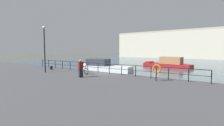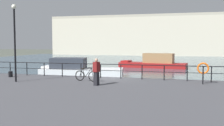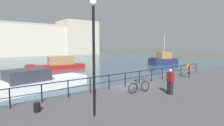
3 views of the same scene
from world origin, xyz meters
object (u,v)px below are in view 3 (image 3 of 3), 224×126
parked_bicycle (139,87)px  mooring_bollard (37,107)px  life_ring_stand (189,68)px  standing_person (170,81)px  moored_red_daysailer (38,82)px  moored_white_yacht (163,60)px  harbor_building (28,40)px  moored_blue_motorboat (58,64)px  quay_lamp_post (94,44)px

parked_bicycle → mooring_bollard: (-6.51, 0.61, -0.17)m
life_ring_stand → standing_person: 6.84m
moored_red_daysailer → moored_white_yacht: moored_white_yacht is taller
harbor_building → moored_red_daysailer: (-11.45, -54.93, -5.13)m
parked_bicycle → standing_person: 2.07m
moored_blue_motorboat → standing_person: bearing=94.7°
moored_white_yacht → standing_person: size_ratio=3.69×
quay_lamp_post → moored_red_daysailer: bearing=88.5°
parked_bicycle → life_ring_stand: (7.71, 0.71, 0.59)m
moored_blue_motorboat → quay_lamp_post: 24.33m
moored_blue_motorboat → parked_bicycle: moored_blue_motorboat is taller
moored_blue_motorboat → life_ring_stand: (5.31, -20.84, 1.13)m
moored_red_daysailer → quay_lamp_post: quay_lamp_post is taller
moored_blue_motorboat → mooring_bollard: (-8.91, -20.94, 0.38)m
moored_red_daysailer → quay_lamp_post: size_ratio=1.70×
life_ring_stand → mooring_bollard: bearing=-179.6°
moored_blue_motorboat → moored_white_yacht: 21.16m
moored_red_daysailer → quay_lamp_post: (-0.27, -10.28, 3.44)m
standing_person → mooring_bollard: bearing=-4.8°
harbor_building → life_ring_stand: (0.54, -62.98, -4.00)m
life_ring_stand → harbor_building: bearing=90.5°
moored_blue_motorboat → moored_red_daysailer: (-6.68, -12.78, -0.00)m
moored_white_yacht → moored_red_daysailer: bearing=24.5°
harbor_building → standing_person: 65.65m
harbor_building → parked_bicycle: (-7.17, -63.69, -4.59)m
moored_blue_motorboat → mooring_bollard: size_ratio=22.57×
moored_white_yacht → mooring_bollard: (-28.79, -13.71, 0.13)m
life_ring_stand → moored_white_yacht: bearing=43.0°
mooring_bollard → standing_person: bearing=-15.6°
moored_blue_motorboat → parked_bicycle: size_ratio=5.65×
moored_blue_motorboat → quay_lamp_post: bearing=80.7°
moored_red_daysailer → moored_white_yacht: size_ratio=1.43×
harbor_building → standing_person: (-5.90, -65.26, -4.11)m
moored_red_daysailer → standing_person: bearing=107.9°
parked_bicycle → harbor_building: bearing=92.9°
moored_white_yacht → parked_bicycle: size_ratio=3.55×
moored_red_daysailer → harbor_building: bearing=-112.1°
mooring_bollard → standing_person: 8.09m
moored_white_yacht → standing_person: moored_white_yacht is taller
parked_bicycle → quay_lamp_post: size_ratio=0.34×
harbor_building → moored_white_yacht: harbor_building is taller
standing_person → harbor_building: bearing=-84.4°
moored_white_yacht → moored_blue_motorboat: bearing=-7.3°
mooring_bollard → parked_bicycle: bearing=-5.3°
parked_bicycle → moored_white_yacht: bearing=42.1°
parked_bicycle → life_ring_stand: 7.77m
parked_bicycle → mooring_bollard: 6.54m
moored_white_yacht → parked_bicycle: (-22.28, -14.32, 0.30)m
moored_red_daysailer → mooring_bollard: moored_red_daysailer is taller
mooring_bollard → quay_lamp_post: 4.21m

